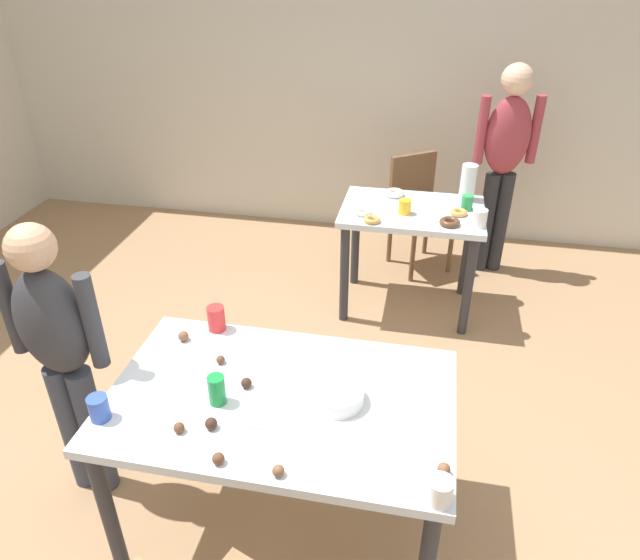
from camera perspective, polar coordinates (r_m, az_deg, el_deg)
ground_plane at (r=2.87m, az=-5.55°, el=-22.41°), size 6.40×6.40×0.00m
wall_back at (r=4.95m, az=4.58°, el=19.29°), size 6.40×0.10×2.60m
dining_table_near at (r=2.37m, az=-3.86°, el=-12.88°), size 1.34×0.84×0.75m
dining_table_far at (r=3.91m, az=8.90°, el=5.09°), size 0.92×0.62×0.75m
chair_far_table at (r=4.55m, az=9.54°, el=7.25°), size 0.56×0.56×0.87m
person_girl_near at (r=2.66m, az=-24.16°, el=-6.07°), size 0.45×0.22×1.38m
person_adult_far at (r=4.44m, az=17.65°, el=11.72°), size 0.45×0.27×1.56m
mixing_bowl at (r=2.26m, az=1.68°, el=-11.21°), size 0.21×0.21×0.06m
soda_can at (r=2.27m, az=-10.08°, el=-10.55°), size 0.07×0.07×0.12m
fork_near at (r=2.18m, az=-4.86°, el=-14.35°), size 0.17×0.02×0.01m
cup_near_0 at (r=2.33m, az=-20.86°, el=-11.64°), size 0.08×0.08×0.10m
cup_near_1 at (r=2.65m, az=-10.14°, el=-3.72°), size 0.08×0.08×0.12m
cup_near_2 at (r=1.97m, az=11.68°, el=-19.61°), size 0.08×0.08×0.09m
cake_ball_0 at (r=2.06m, az=12.04°, el=-17.66°), size 0.04×0.04×0.04m
cake_ball_1 at (r=2.63m, az=-13.24°, el=-5.38°), size 0.05×0.05×0.05m
cake_ball_2 at (r=2.34m, az=-7.23°, el=-9.98°), size 0.04×0.04×0.04m
cake_ball_3 at (r=2.48m, az=-9.72°, el=-7.70°), size 0.04×0.04×0.04m
cake_ball_4 at (r=2.08m, az=-9.93°, el=-16.87°), size 0.04×0.04×0.04m
cake_ball_5 at (r=2.21m, az=-13.65°, el=-13.89°), size 0.04×0.04×0.04m
cake_ball_6 at (r=2.20m, az=-10.62°, el=-13.66°), size 0.05×0.05×0.05m
cake_ball_7 at (r=2.02m, az=-4.11°, el=-18.15°), size 0.04×0.04×0.04m
pitcher_far at (r=4.02m, az=14.31°, el=9.24°), size 0.10×0.10×0.24m
cup_far_0 at (r=3.76m, az=8.31°, el=7.12°), size 0.08×0.08×0.09m
cup_far_1 at (r=3.67m, az=15.39°, el=5.88°), size 0.09×0.09×0.11m
cup_far_2 at (r=3.89m, az=14.22°, el=7.37°), size 0.07×0.07×0.10m
donut_far_0 at (r=3.63m, az=5.11°, el=5.91°), size 0.11×0.11×0.03m
donut_far_1 at (r=3.82m, az=13.44°, el=6.46°), size 0.11×0.11×0.03m
donut_far_2 at (r=3.66m, az=12.60°, el=5.56°), size 0.13×0.13×0.04m
donut_far_3 at (r=3.73m, az=4.26°, el=6.67°), size 0.11×0.11×0.03m
donut_far_4 at (r=4.03m, az=7.31°, el=8.45°), size 0.13×0.13×0.04m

